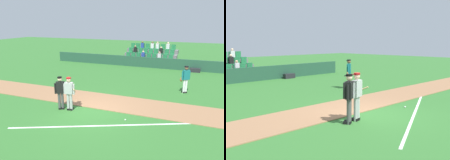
# 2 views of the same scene
# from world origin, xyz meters

# --- Properties ---
(ground_plane) EXTENTS (80.00, 80.00, 0.00)m
(ground_plane) POSITION_xyz_m (0.00, 0.00, 0.00)
(ground_plane) COLOR #33702D
(infield_dirt_path) EXTENTS (28.00, 2.43, 0.03)m
(infield_dirt_path) POSITION_xyz_m (0.00, 1.56, 0.01)
(infield_dirt_path) COLOR #9E704C
(infield_dirt_path) RESTS_ON ground
(foul_line_chalk) EXTENTS (10.90, 5.21, 0.01)m
(foul_line_chalk) POSITION_xyz_m (3.00, -0.50, 0.01)
(foul_line_chalk) COLOR white
(foul_line_chalk) RESTS_ON ground
(dugout_fence) EXTENTS (20.00, 0.16, 1.03)m
(dugout_fence) POSITION_xyz_m (0.00, 11.86, 0.51)
(dugout_fence) COLOR #234C38
(dugout_fence) RESTS_ON ground
(batter_grey_jersey) EXTENTS (0.73, 0.73, 1.76)m
(batter_grey_jersey) POSITION_xyz_m (-1.03, -0.30, 0.97)
(batter_grey_jersey) COLOR #B2B2B2
(batter_grey_jersey) RESTS_ON ground
(umpire_home_plate) EXTENTS (0.54, 0.45, 1.76)m
(umpire_home_plate) POSITION_xyz_m (-1.53, -0.35, 1.00)
(umpire_home_plate) COLOR #4C4C4C
(umpire_home_plate) RESTS_ON ground
(runner_teal_jersey) EXTENTS (0.61, 0.46, 1.76)m
(runner_teal_jersey) POSITION_xyz_m (4.23, 4.90, 0.96)
(runner_teal_jersey) COLOR white
(runner_teal_jersey) RESTS_ON ground
(baseball) EXTENTS (0.07, 0.07, 0.07)m
(baseball) POSITION_xyz_m (2.04, -0.41, 0.04)
(baseball) COLOR white
(baseball) RESTS_ON ground
(equipment_bag) EXTENTS (0.90, 0.36, 0.36)m
(equipment_bag) POSITION_xyz_m (4.60, 11.41, 0.18)
(equipment_bag) COLOR #232328
(equipment_bag) RESTS_ON ground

